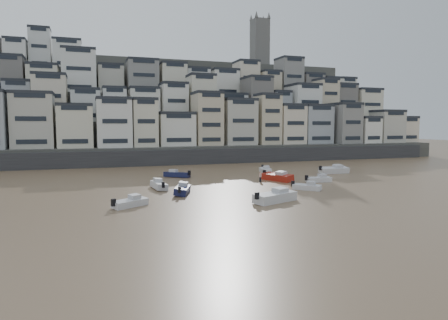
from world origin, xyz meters
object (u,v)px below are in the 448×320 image
object	(u,v)px
boat_g	(334,169)
person_pink	(260,177)
boat_a	(275,195)
boat_d	(319,178)
boat_i	(265,169)
boat_f	(159,184)
boat_j	(130,201)
boat_c	(182,188)
boat_e	(277,176)
boat_h	(177,173)
boat_b	(307,186)

from	to	relation	value
boat_g	person_pink	xyz separation A→B (m)	(-18.04, -6.15, 0.01)
boat_a	boat_d	bearing A→B (deg)	20.16
boat_g	boat_i	bearing A→B (deg)	156.99
boat_a	boat_i	xyz separation A→B (m)	(11.17, 27.03, -0.20)
boat_f	boat_j	world-z (taller)	boat_f
boat_c	boat_e	distance (m)	19.13
boat_h	boat_d	bearing A→B (deg)	-173.84
boat_c	boat_g	bearing A→B (deg)	-46.94
boat_i	boat_j	bearing A→B (deg)	-37.51
boat_d	boat_a	bearing A→B (deg)	-134.77
boat_g	boat_h	distance (m)	29.77
boat_g	boat_d	bearing A→B (deg)	-135.37
boat_c	boat_j	xyz separation A→B (m)	(-7.48, -6.38, -0.11)
boat_b	boat_g	distance (m)	21.52
boat_e	boat_g	bearing A→B (deg)	89.79
boat_a	boat_b	xyz separation A→B (m)	(8.21, 6.59, -0.30)
boat_g	boat_h	size ratio (longest dim) A/B	1.24
boat_f	boat_e	bearing A→B (deg)	-87.78
boat_d	boat_j	bearing A→B (deg)	-159.00
boat_e	boat_c	bearing A→B (deg)	-88.35
boat_f	boat_h	distance (m)	13.00
boat_f	boat_j	xyz separation A→B (m)	(-5.21, -11.64, -0.09)
boat_h	boat_f	bearing A→B (deg)	105.93
boat_c	boat_j	bearing A→B (deg)	151.80
boat_c	boat_i	size ratio (longest dim) A/B	1.08
boat_a	boat_i	size ratio (longest dim) A/B	1.29
boat_b	boat_j	distance (m)	25.18
boat_c	person_pink	xyz separation A→B (m)	(14.34, 6.76, 0.12)
boat_e	boat_i	size ratio (longest dim) A/B	1.24
boat_f	boat_i	xyz separation A→B (m)	(22.64, 12.64, -0.04)
boat_h	boat_c	bearing A→B (deg)	119.82
boat_e	boat_f	distance (m)	20.04
boat_d	person_pink	xyz separation A→B (m)	(-8.94, 2.98, 0.25)
boat_a	boat_f	bearing A→B (deg)	106.23
boat_g	boat_j	size ratio (longest dim) A/B	1.35
boat_g	person_pink	bearing A→B (deg)	-161.65
boat_f	boat_i	world-z (taller)	boat_f
boat_d	person_pink	world-z (taller)	person_pink
boat_a	person_pink	bearing A→B (deg)	49.73
boat_i	boat_h	bearing A→B (deg)	-76.20
boat_a	boat_e	distance (m)	18.52
boat_a	boat_d	size ratio (longest dim) A/B	1.43
boat_e	boat_f	bearing A→B (deg)	-104.93
boat_a	boat_h	world-z (taller)	boat_a
boat_f	boat_a	bearing A→B (deg)	-145.21
boat_b	boat_g	xyz separation A→B (m)	(14.98, 15.45, 0.27)
person_pink	boat_j	bearing A→B (deg)	-148.94
boat_g	boat_b	bearing A→B (deg)	-134.60
boat_d	boat_g	size ratio (longest dim) A/B	0.72
boat_g	boat_c	bearing A→B (deg)	-158.74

